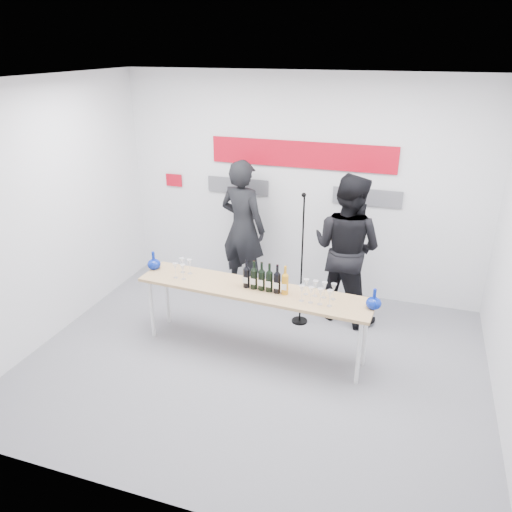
{
  "coord_description": "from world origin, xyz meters",
  "views": [
    {
      "loc": [
        1.5,
        -4.45,
        3.31
      ],
      "look_at": [
        -0.09,
        0.33,
        1.15
      ],
      "focal_mm": 35.0,
      "sensor_mm": 36.0,
      "label": 1
    }
  ],
  "objects_px": {
    "tasting_table": "(253,293)",
    "presenter_left": "(243,228)",
    "presenter_right": "(347,249)",
    "mic_stand": "(301,285)"
  },
  "relations": [
    {
      "from": "tasting_table",
      "to": "mic_stand",
      "type": "relative_size",
      "value": 1.56
    },
    {
      "from": "presenter_right",
      "to": "mic_stand",
      "type": "bearing_deg",
      "value": 54.43
    },
    {
      "from": "tasting_table",
      "to": "presenter_right",
      "type": "xyz_separation_m",
      "value": [
        0.85,
        1.11,
        0.21
      ]
    },
    {
      "from": "presenter_left",
      "to": "tasting_table",
      "type": "bearing_deg",
      "value": 129.64
    },
    {
      "from": "presenter_right",
      "to": "mic_stand",
      "type": "distance_m",
      "value": 0.73
    },
    {
      "from": "presenter_right",
      "to": "mic_stand",
      "type": "height_order",
      "value": "presenter_right"
    },
    {
      "from": "tasting_table",
      "to": "mic_stand",
      "type": "distance_m",
      "value": 0.89
    },
    {
      "from": "presenter_left",
      "to": "mic_stand",
      "type": "relative_size",
      "value": 1.1
    },
    {
      "from": "tasting_table",
      "to": "presenter_left",
      "type": "relative_size",
      "value": 1.41
    },
    {
      "from": "tasting_table",
      "to": "presenter_right",
      "type": "relative_size",
      "value": 1.41
    }
  ]
}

